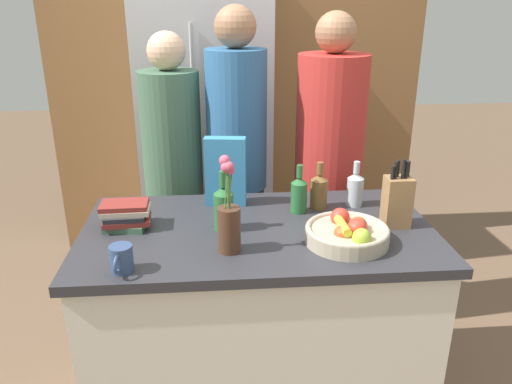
{
  "coord_description": "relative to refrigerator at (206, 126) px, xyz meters",
  "views": [
    {
      "loc": [
        -0.16,
        -1.84,
        1.8
      ],
      "look_at": [
        0.0,
        0.1,
        1.05
      ],
      "focal_mm": 35.0,
      "sensor_mm": 36.0,
      "label": 1
    }
  ],
  "objects": [
    {
      "name": "person_in_blue",
      "position": [
        0.17,
        -0.72,
        -0.0
      ],
      "size": [
        0.31,
        0.31,
        1.78
      ],
      "rotation": [
        0.0,
        0.0,
        0.26
      ],
      "color": "#383842",
      "rests_on": "ground_plane"
    },
    {
      "name": "book_stack",
      "position": [
        -0.31,
        -1.37,
        -0.04
      ],
      "size": [
        0.2,
        0.16,
        0.11
      ],
      "color": "#3D6047",
      "rests_on": "kitchen_island"
    },
    {
      "name": "coffee_mug",
      "position": [
        -0.27,
        -1.73,
        -0.04
      ],
      "size": [
        0.08,
        0.12,
        0.1
      ],
      "color": "#334770",
      "rests_on": "kitchen_island"
    },
    {
      "name": "back_wall_wood",
      "position": [
        0.22,
        0.36,
        0.28
      ],
      "size": [
        2.63,
        0.12,
        2.6
      ],
      "color": "olive",
      "rests_on": "ground_plane"
    },
    {
      "name": "knife_block",
      "position": [
        0.79,
        -1.44,
        0.02
      ],
      "size": [
        0.1,
        0.09,
        0.29
      ],
      "color": "olive",
      "rests_on": "kitchen_island"
    },
    {
      "name": "person_at_sink",
      "position": [
        -0.17,
        -0.67,
        -0.08
      ],
      "size": [
        0.32,
        0.32,
        1.66
      ],
      "rotation": [
        0.0,
        0.0,
        0.04
      ],
      "color": "#383842",
      "rests_on": "ground_plane"
    },
    {
      "name": "flower_vase",
      "position": [
        0.1,
        -1.61,
        0.04
      ],
      "size": [
        0.08,
        0.08,
        0.37
      ],
      "color": "#4C2D1E",
      "rests_on": "kitchen_island"
    },
    {
      "name": "bottle_water",
      "position": [
        0.41,
        -1.27,
        -0.0
      ],
      "size": [
        0.07,
        0.07,
        0.22
      ],
      "color": "#286633",
      "rests_on": "kitchen_island"
    },
    {
      "name": "bottle_wine",
      "position": [
        0.09,
        -1.42,
        0.01
      ],
      "size": [
        0.08,
        0.08,
        0.25
      ],
      "color": "#286633",
      "rests_on": "kitchen_island"
    },
    {
      "name": "person_in_red_tee",
      "position": [
        0.66,
        -0.75,
        -0.03
      ],
      "size": [
        0.36,
        0.36,
        1.75
      ],
      "rotation": [
        0.0,
        0.0,
        -0.15
      ],
      "color": "#383842",
      "rests_on": "ground_plane"
    },
    {
      "name": "bottle_oil",
      "position": [
        0.51,
        -1.23,
        -0.0
      ],
      "size": [
        0.08,
        0.08,
        0.21
      ],
      "color": "brown",
      "rests_on": "kitchen_island"
    },
    {
      "name": "refrigerator",
      "position": [
        0.0,
        0.0,
        0.0
      ],
      "size": [
        0.83,
        0.62,
        2.03
      ],
      "color": "#B7B7BC",
      "rests_on": "ground_plane"
    },
    {
      "name": "bottle_vinegar",
      "position": [
        0.68,
        -1.21,
        -0.01
      ],
      "size": [
        0.07,
        0.07,
        0.21
      ],
      "color": "#B2BCC1",
      "rests_on": "kitchen_island"
    },
    {
      "name": "fruit_bowl",
      "position": [
        0.55,
        -1.58,
        -0.05
      ],
      "size": [
        0.32,
        0.32,
        0.11
      ],
      "color": "tan",
      "rests_on": "kitchen_island"
    },
    {
      "name": "cereal_box",
      "position": [
        0.1,
        -1.15,
        0.07
      ],
      "size": [
        0.19,
        0.08,
        0.31
      ],
      "color": "teal",
      "rests_on": "kitchen_island"
    },
    {
      "name": "kitchen_island",
      "position": [
        0.22,
        -1.42,
        -0.55
      ],
      "size": [
        1.43,
        0.79,
        0.93
      ],
      "color": "silver",
      "rests_on": "ground_plane"
    }
  ]
}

